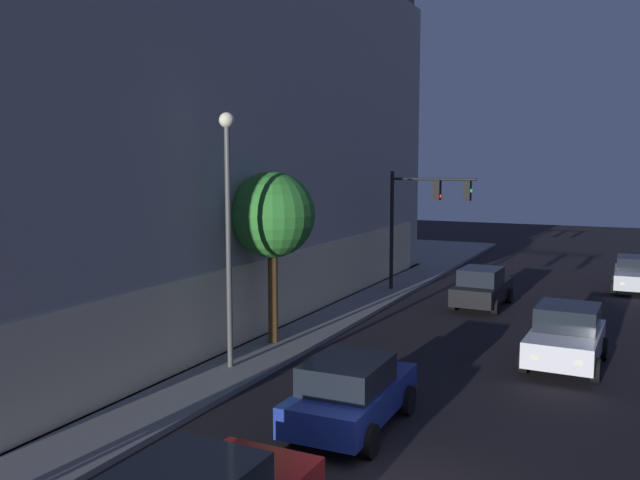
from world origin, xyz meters
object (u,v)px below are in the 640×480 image
at_px(street_lamp_sidewalk, 228,208).
at_px(car_silver, 635,274).
at_px(car_blue, 351,392).
at_px(car_white, 566,336).
at_px(sidewalk_tree, 272,216).
at_px(modern_building, 12,98).
at_px(traffic_light_far_corner, 424,206).
at_px(car_black, 482,287).

xyz_separation_m(street_lamp_sidewalk, car_silver, (19.16, -10.72, -4.02)).
distance_m(car_blue, car_white, 8.31).
xyz_separation_m(street_lamp_sidewalk, car_white, (4.89, -8.84, -3.92)).
bearing_deg(sidewalk_tree, modern_building, 79.42).
xyz_separation_m(traffic_light_far_corner, car_white, (-8.82, -7.13, -3.25)).
height_order(street_lamp_sidewalk, car_white, street_lamp_sidewalk).
distance_m(traffic_light_far_corner, sidewalk_tree, 10.95).
height_order(traffic_light_far_corner, sidewalk_tree, sidewalk_tree).
xyz_separation_m(sidewalk_tree, car_black, (9.23, -5.02, -3.54)).
distance_m(street_lamp_sidewalk, car_silver, 22.32).
bearing_deg(car_white, car_black, 29.00).
bearing_deg(car_silver, modern_building, 117.09).
xyz_separation_m(car_blue, car_silver, (21.56, -5.87, -0.06)).
height_order(street_lamp_sidewalk, car_black, street_lamp_sidewalk).
distance_m(traffic_light_far_corner, car_silver, 11.05).
xyz_separation_m(modern_building, sidewalk_tree, (-2.85, -15.23, -4.71)).
distance_m(traffic_light_far_corner, car_white, 11.80).
bearing_deg(sidewalk_tree, car_blue, -136.49).
relative_size(street_lamp_sidewalk, car_silver, 1.71).
bearing_deg(car_black, car_blue, -179.84).
height_order(modern_building, street_lamp_sidewalk, modern_building).
xyz_separation_m(sidewalk_tree, car_white, (1.95, -9.06, -3.48)).
relative_size(car_blue, car_white, 1.03).
distance_m(traffic_light_far_corner, car_black, 4.79).
relative_size(modern_building, sidewalk_tree, 5.74).
bearing_deg(car_black, car_white, -151.00).
bearing_deg(street_lamp_sidewalk, car_blue, -116.35).
relative_size(car_blue, car_silver, 0.98).
height_order(modern_building, sidewalk_tree, modern_building).
relative_size(car_blue, car_black, 0.97).
relative_size(traffic_light_far_corner, car_blue, 1.32).
xyz_separation_m(sidewalk_tree, car_silver, (16.23, -10.94, -3.58)).
relative_size(modern_building, car_blue, 7.71).
relative_size(modern_building, street_lamp_sidewalk, 4.43).
bearing_deg(car_blue, sidewalk_tree, 43.51).
distance_m(sidewalk_tree, car_black, 11.09).
bearing_deg(car_silver, car_black, 139.78).
bearing_deg(traffic_light_far_corner, modern_building, 114.81).
relative_size(modern_building, car_silver, 7.59).
xyz_separation_m(street_lamp_sidewalk, car_black, (12.17, -4.81, -3.98)).
distance_m(sidewalk_tree, car_silver, 19.89).
bearing_deg(sidewalk_tree, car_white, -77.83).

